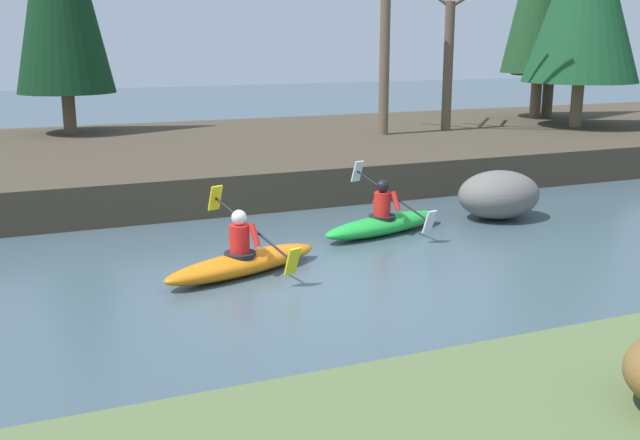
% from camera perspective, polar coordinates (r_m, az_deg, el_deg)
% --- Properties ---
extents(ground_plane, '(90.00, 90.00, 0.00)m').
position_cam_1_polar(ground_plane, '(10.64, 1.23, -5.32)').
color(ground_plane, '#425660').
extents(riverbank_far, '(44.00, 10.13, 0.82)m').
position_cam_1_polar(riverbank_far, '(19.76, -10.47, 4.61)').
color(riverbank_far, '#473D2D').
rests_on(riverbank_far, ground).
extents(bare_tree_upstream, '(4.23, 4.18, 7.73)m').
position_cam_1_polar(bare_tree_upstream, '(21.16, 5.01, 16.37)').
color(bare_tree_upstream, brown).
rests_on(bare_tree_upstream, riverbank_far).
extents(bare_tree_mid_upstream, '(2.70, 2.67, 4.83)m').
position_cam_1_polar(bare_tree_mid_upstream, '(22.33, 9.76, 12.60)').
color(bare_tree_mid_upstream, brown).
rests_on(bare_tree_mid_upstream, riverbank_far).
extents(kayaker_lead, '(2.77, 2.04, 1.20)m').
position_cam_1_polar(kayaker_lead, '(13.61, 4.97, -0.13)').
color(kayaker_lead, green).
rests_on(kayaker_lead, ground).
extents(kayaker_middle, '(2.75, 2.01, 1.20)m').
position_cam_1_polar(kayaker_middle, '(11.31, -5.80, -3.04)').
color(kayaker_middle, orange).
rests_on(kayaker_middle, ground).
extents(boulder_midstream, '(1.68, 1.31, 0.95)m').
position_cam_1_polar(boulder_midstream, '(15.06, 13.47, 1.88)').
color(boulder_midstream, slate).
rests_on(boulder_midstream, ground).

